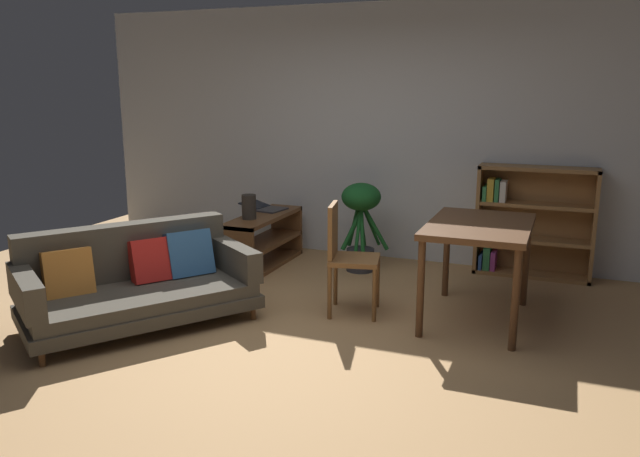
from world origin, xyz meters
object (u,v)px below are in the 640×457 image
(open_laptop, at_px, (265,208))
(dining_chair_near, at_px, (346,253))
(bookshelf, at_px, (528,221))
(potted_floor_plant, at_px, (361,217))
(fabric_couch, at_px, (136,281))
(media_console, at_px, (264,241))
(dining_table, at_px, (479,235))
(desk_speaker, at_px, (249,207))

(open_laptop, xyz_separation_m, dining_chair_near, (1.37, -1.27, -0.05))
(open_laptop, xyz_separation_m, bookshelf, (2.68, 0.43, -0.02))
(open_laptop, height_order, potted_floor_plant, potted_floor_plant)
(fabric_couch, distance_m, potted_floor_plant, 2.36)
(potted_floor_plant, xyz_separation_m, dining_chair_near, (0.26, -1.20, -0.05))
(media_console, bearing_deg, dining_table, -18.60)
(open_laptop, xyz_separation_m, potted_floor_plant, (1.11, -0.06, 0.00))
(potted_floor_plant, height_order, dining_chair_near, dining_chair_near)
(open_laptop, bearing_deg, media_console, -68.24)
(fabric_couch, bearing_deg, open_laptop, 86.69)
(open_laptop, relative_size, desk_speaker, 2.04)
(desk_speaker, distance_m, potted_floor_plant, 1.13)
(potted_floor_plant, relative_size, dining_table, 0.80)
(media_console, xyz_separation_m, potted_floor_plant, (1.00, 0.20, 0.30))
(fabric_couch, height_order, bookshelf, bookshelf)
(media_console, height_order, potted_floor_plant, potted_floor_plant)
(potted_floor_plant, bearing_deg, fabric_couch, -121.47)
(dining_table, bearing_deg, fabric_couch, -157.85)
(dining_table, relative_size, dining_chair_near, 1.22)
(desk_speaker, xyz_separation_m, bookshelf, (2.62, 0.92, -0.12))
(media_console, xyz_separation_m, bookshelf, (2.58, 0.70, 0.28))
(open_laptop, bearing_deg, bookshelf, 9.03)
(fabric_couch, xyz_separation_m, media_console, (0.23, 1.80, -0.07))
(potted_floor_plant, height_order, bookshelf, bookshelf)
(desk_speaker, height_order, bookshelf, bookshelf)
(fabric_couch, distance_m, dining_table, 2.75)
(fabric_couch, xyz_separation_m, dining_chair_near, (1.49, 0.80, 0.18))
(bookshelf, bearing_deg, desk_speaker, -160.56)
(bookshelf, bearing_deg, open_laptop, -170.97)
(media_console, distance_m, desk_speaker, 0.46)
(media_console, height_order, dining_table, dining_table)
(dining_table, bearing_deg, potted_floor_plant, 142.97)
(open_laptop, height_order, dining_chair_near, dining_chair_near)
(media_console, relative_size, dining_table, 1.06)
(open_laptop, distance_m, potted_floor_plant, 1.11)
(fabric_couch, relative_size, open_laptop, 3.83)
(fabric_couch, xyz_separation_m, bookshelf, (2.80, 2.49, 0.21))
(media_console, height_order, desk_speaker, desk_speaker)
(open_laptop, height_order, dining_table, dining_table)
(potted_floor_plant, xyz_separation_m, bookshelf, (1.58, 0.49, -0.02))
(media_console, height_order, dining_chair_near, dining_chair_near)
(media_console, relative_size, desk_speaker, 4.82)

